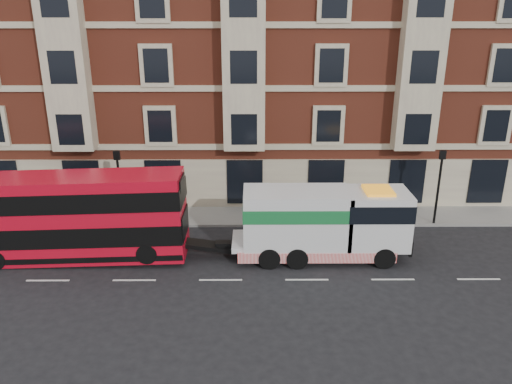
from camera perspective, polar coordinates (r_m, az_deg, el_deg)
ground at (r=23.51m, az=-4.06°, el=-10.01°), size 120.00×120.00×0.00m
sidewalk at (r=30.19m, az=-3.20°, el=-2.75°), size 90.00×3.00×0.15m
victorian_terrace at (r=35.36m, az=-2.08°, el=17.28°), size 45.00×12.00×20.40m
lamp_post_west at (r=29.01m, az=-15.35°, el=1.07°), size 0.35×0.15×4.35m
lamp_post_east at (r=29.91m, az=20.20°, el=1.10°), size 0.35×0.15×4.35m
double_decker_bus at (r=25.95m, az=-20.02°, el=-2.58°), size 10.75×2.47×4.35m
tow_truck at (r=24.81m, az=7.37°, el=-3.52°), size 8.61×2.54×3.59m
pedestrian at (r=31.28m, az=-16.19°, el=-0.82°), size 0.70×0.50×1.78m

